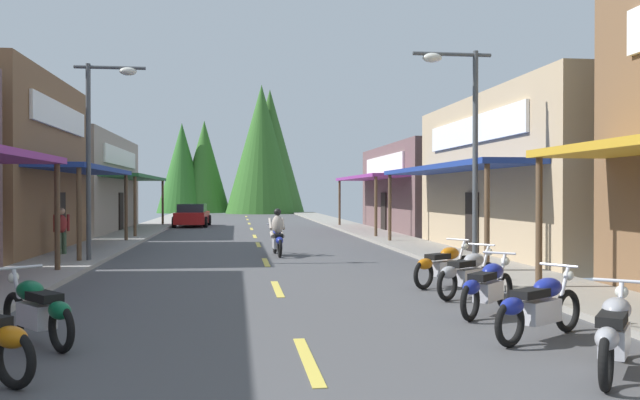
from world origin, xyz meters
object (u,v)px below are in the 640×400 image
object	(u,v)px
motorcycle_parked_right_2	(488,286)
motorcycle_parked_left_2	(37,309)
motorcycle_parked_right_4	(444,264)
motorcycle_parked_right_1	(539,305)
streetlamp_right	(463,127)
parked_car_curbside	(192,215)
pedestrian_browsing	(62,229)
motorcycle_parked_right_3	(468,273)
motorcycle_parked_right_0	(614,333)
rider_cruising_lead	(277,236)
streetlamp_left	(99,133)

from	to	relation	value
motorcycle_parked_right_2	motorcycle_parked_left_2	bearing A→B (deg)	144.60
motorcycle_parked_right_4	motorcycle_parked_right_1	bearing A→B (deg)	-129.45
streetlamp_right	motorcycle_parked_right_2	size ratio (longest dim) A/B	3.52
motorcycle_parked_right_4	parked_car_curbside	xyz separation A→B (m)	(-7.27, 27.22, 0.20)
streetlamp_right	pedestrian_browsing	bearing A→B (deg)	152.66
motorcycle_parked_right_2	streetlamp_right	bearing A→B (deg)	28.50
motorcycle_parked_right_1	motorcycle_parked_right_3	xyz separation A→B (m)	(0.33, 3.83, 0.00)
motorcycle_parked_right_0	motorcycle_parked_left_2	world-z (taller)	same
streetlamp_right	motorcycle_parked_right_0	bearing A→B (deg)	-98.99
motorcycle_parked_left_2	rider_cruising_lead	size ratio (longest dim) A/B	0.80
parked_car_curbside	streetlamp_right	bearing A→B (deg)	-159.45
streetlamp_left	motorcycle_parked_left_2	xyz separation A→B (m)	(1.26, -10.56, -3.35)
motorcycle_parked_right_3	streetlamp_right	bearing A→B (deg)	33.75
streetlamp_right	motorcycle_parked_right_4	size ratio (longest dim) A/B	3.18
motorcycle_parked_right_1	motorcycle_parked_right_4	bearing A→B (deg)	53.25
motorcycle_parked_right_1	pedestrian_browsing	xyz separation A→B (m)	(-9.81, 13.15, 0.44)
streetlamp_left	rider_cruising_lead	distance (m)	6.47
motorcycle_parked_right_0	streetlamp_right	bearing A→B (deg)	28.25
streetlamp_right	rider_cruising_lead	size ratio (longest dim) A/B	2.66
motorcycle_parked_right_0	motorcycle_parked_right_2	xyz separation A→B (m)	(-0.02, 3.78, 0.00)
motorcycle_parked_right_4	pedestrian_browsing	xyz separation A→B (m)	(-10.14, 7.80, 0.44)
motorcycle_parked_right_1	parked_car_curbside	distance (m)	33.30
streetlamp_left	motorcycle_parked_right_1	world-z (taller)	streetlamp_left
motorcycle_parked_right_0	motorcycle_parked_right_4	xyz separation A→B (m)	(0.31, 7.20, 0.00)
streetlamp_left	streetlamp_right	size ratio (longest dim) A/B	1.03
motorcycle_parked_left_2	streetlamp_left	bearing A→B (deg)	-32.51
motorcycle_parked_right_3	motorcycle_parked_right_4	xyz separation A→B (m)	(-0.01, 1.51, 0.00)
motorcycle_parked_right_3	motorcycle_parked_right_1	bearing A→B (deg)	-133.18
motorcycle_parked_right_3	pedestrian_browsing	distance (m)	13.78
streetlamp_right	motorcycle_parked_right_3	xyz separation A→B (m)	(-1.13, -3.49, -3.26)
motorcycle_parked_right_4	motorcycle_parked_left_2	size ratio (longest dim) A/B	1.04
streetlamp_right	motorcycle_parked_right_1	size ratio (longest dim) A/B	3.09
motorcycle_parked_right_4	parked_car_curbside	distance (m)	28.18
motorcycle_parked_right_1	motorcycle_parked_left_2	world-z (taller)	same
motorcycle_parked_right_3	rider_cruising_lead	bearing A→B (deg)	71.29
motorcycle_parked_right_0	motorcycle_parked_right_4	distance (m)	7.21
motorcycle_parked_right_3	parked_car_curbside	world-z (taller)	parked_car_curbside
motorcycle_parked_right_1	motorcycle_parked_right_2	bearing A→B (deg)	56.81
streetlamp_left	pedestrian_browsing	size ratio (longest dim) A/B	3.65
motorcycle_parked_right_4	motorcycle_parked_left_2	world-z (taller)	same
pedestrian_browsing	parked_car_curbside	distance (m)	19.63
motorcycle_parked_left_2	parked_car_curbside	xyz separation A→B (m)	(0.03, 31.98, 0.20)
motorcycle_parked_right_1	rider_cruising_lead	world-z (taller)	rider_cruising_lead
parked_car_curbside	motorcycle_parked_left_2	bearing A→B (deg)	-177.92
motorcycle_parked_right_1	motorcycle_parked_right_3	size ratio (longest dim) A/B	1.06
parked_car_curbside	motorcycle_parked_right_1	bearing A→B (deg)	-165.84
motorcycle_parked_right_1	pedestrian_browsing	bearing A→B (deg)	93.45
pedestrian_browsing	motorcycle_parked_right_1	bearing A→B (deg)	-10.53
streetlamp_left	motorcycle_parked_right_3	xyz separation A→B (m)	(8.56, -7.31, -3.35)
motorcycle_parked_right_1	parked_car_curbside	xyz separation A→B (m)	(-6.95, 32.57, 0.20)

